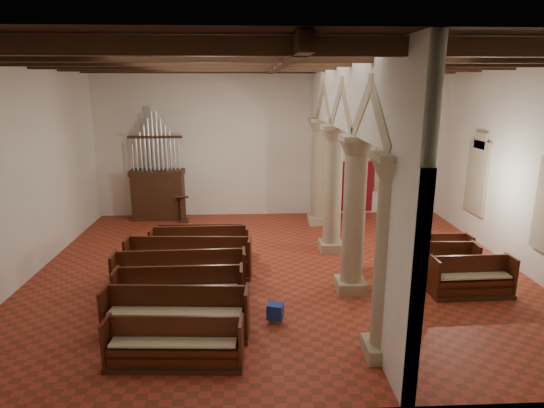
% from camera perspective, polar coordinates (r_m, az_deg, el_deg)
% --- Properties ---
extents(floor, '(14.00, 14.00, 0.00)m').
position_cam_1_polar(floor, '(13.49, 0.86, -8.19)').
color(floor, '#9E3222').
rests_on(floor, ground).
extents(ceiling, '(14.00, 14.00, 0.00)m').
position_cam_1_polar(ceiling, '(12.46, 0.98, 18.17)').
color(ceiling, black).
rests_on(ceiling, wall_back).
extents(wall_back, '(14.00, 0.02, 6.00)m').
position_cam_1_polar(wall_back, '(18.56, -0.26, 7.72)').
color(wall_back, white).
rests_on(wall_back, floor).
extents(wall_front, '(14.00, 0.02, 6.00)m').
position_cam_1_polar(wall_front, '(6.83, 4.11, -4.46)').
color(wall_front, white).
rests_on(wall_front, floor).
extents(wall_left, '(0.02, 12.00, 6.00)m').
position_cam_1_polar(wall_left, '(14.05, -28.97, 3.66)').
color(wall_left, white).
rests_on(wall_left, floor).
extents(wall_right, '(0.02, 12.00, 6.00)m').
position_cam_1_polar(wall_right, '(14.82, 29.12, 4.12)').
color(wall_right, white).
rests_on(wall_right, floor).
extents(ceiling_beams, '(13.80, 11.80, 0.30)m').
position_cam_1_polar(ceiling_beams, '(12.45, 0.97, 17.34)').
color(ceiling_beams, '#382011').
rests_on(ceiling_beams, wall_back).
extents(arcade, '(0.90, 11.90, 6.00)m').
position_cam_1_polar(arcade, '(12.78, 9.07, 6.95)').
color(arcade, tan).
rests_on(arcade, floor).
extents(window_right_b, '(0.03, 1.00, 2.20)m').
position_cam_1_polar(window_right_b, '(17.08, 24.43, 3.09)').
color(window_right_b, '#2D6652').
rests_on(window_right_b, wall_right).
extents(window_back, '(1.00, 0.03, 2.20)m').
position_cam_1_polar(window_back, '(19.51, 14.64, 5.22)').
color(window_back, '#2D6652').
rests_on(window_back, wall_back).
extents(pipe_organ, '(2.10, 0.85, 4.40)m').
position_cam_1_polar(pipe_organ, '(18.69, -14.12, 2.26)').
color(pipe_organ, '#382011').
rests_on(pipe_organ, floor).
extents(lectern, '(0.49, 0.50, 1.11)m').
position_cam_1_polar(lectern, '(18.23, -11.08, -0.83)').
color(lectern, '#342310').
rests_on(lectern, floor).
extents(dossal_curtain, '(1.80, 0.07, 2.17)m').
position_cam_1_polar(dossal_curtain, '(19.26, 10.22, 2.20)').
color(dossal_curtain, maroon).
rests_on(dossal_curtain, floor).
extents(processional_banner, '(0.48, 0.61, 2.15)m').
position_cam_1_polar(processional_banner, '(17.85, 13.95, -0.30)').
color(processional_banner, '#382011').
rests_on(processional_banner, floor).
extents(hymnal_box_a, '(0.46, 0.42, 0.37)m').
position_cam_1_polar(hymnal_box_a, '(9.34, -6.50, -17.44)').
color(hymnal_box_a, navy).
rests_on(hymnal_box_a, floor).
extents(hymnal_box_b, '(0.42, 0.37, 0.35)m').
position_cam_1_polar(hymnal_box_b, '(10.57, 0.41, -13.31)').
color(hymnal_box_b, '#151D94').
rests_on(hymnal_box_b, floor).
extents(hymnal_box_c, '(0.39, 0.34, 0.33)m').
position_cam_1_polar(hymnal_box_c, '(12.77, -5.40, -8.33)').
color(hymnal_box_c, navy).
rests_on(hymnal_box_c, floor).
extents(tube_heater_a, '(0.91, 0.48, 0.10)m').
position_cam_1_polar(tube_heater_a, '(9.66, -13.52, -17.49)').
color(tube_heater_a, white).
rests_on(tube_heater_a, floor).
extents(tube_heater_b, '(1.10, 0.47, 0.11)m').
position_cam_1_polar(tube_heater_b, '(9.89, -8.03, -16.37)').
color(tube_heater_b, white).
rests_on(tube_heater_b, floor).
extents(nave_pew_0, '(2.67, 0.79, 0.96)m').
position_cam_1_polar(nave_pew_0, '(9.32, -12.14, -17.54)').
color(nave_pew_0, '#382011').
rests_on(nave_pew_0, floor).
extents(nave_pew_1, '(3.13, 0.93, 1.10)m').
position_cam_1_polar(nave_pew_1, '(10.23, -11.88, -14.12)').
color(nave_pew_1, '#382011').
rests_on(nave_pew_1, floor).
extents(nave_pew_2, '(3.02, 0.75, 1.08)m').
position_cam_1_polar(nave_pew_2, '(11.25, -11.49, -11.37)').
color(nave_pew_2, '#382011').
rests_on(nave_pew_2, floor).
extents(nave_pew_3, '(3.39, 0.86, 1.13)m').
position_cam_1_polar(nave_pew_3, '(12.11, -11.42, -9.33)').
color(nave_pew_3, '#382011').
rests_on(nave_pew_3, floor).
extents(nave_pew_4, '(3.53, 0.95, 1.13)m').
position_cam_1_polar(nave_pew_4, '(13.09, -10.36, -7.42)').
color(nave_pew_4, '#382011').
rests_on(nave_pew_4, floor).
extents(nave_pew_5, '(2.94, 0.81, 1.12)m').
position_cam_1_polar(nave_pew_5, '(13.99, -9.01, -5.90)').
color(nave_pew_5, '#382011').
rests_on(nave_pew_5, floor).
extents(nave_pew_6, '(2.81, 0.70, 0.98)m').
position_cam_1_polar(nave_pew_6, '(14.62, -8.98, -5.16)').
color(nave_pew_6, '#382011').
rests_on(nave_pew_6, floor).
extents(aisle_pew_0, '(2.09, 0.75, 1.04)m').
position_cam_1_polar(aisle_pew_0, '(12.84, 23.76, -9.04)').
color(aisle_pew_0, '#382011').
rests_on(aisle_pew_0, floor).
extents(aisle_pew_1, '(2.04, 0.85, 1.11)m').
position_cam_1_polar(aisle_pew_1, '(13.33, 20.14, -7.68)').
color(aisle_pew_1, '#382011').
rests_on(aisle_pew_1, floor).
extents(aisle_pew_2, '(2.00, 0.70, 1.01)m').
position_cam_1_polar(aisle_pew_2, '(14.31, 19.85, -6.26)').
color(aisle_pew_2, '#382011').
rests_on(aisle_pew_2, floor).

